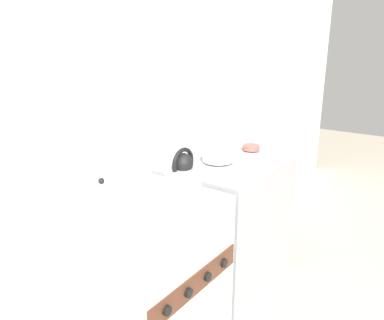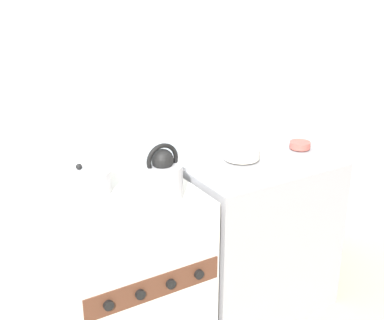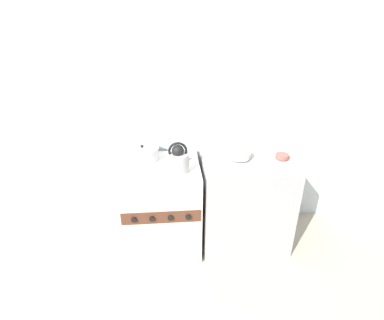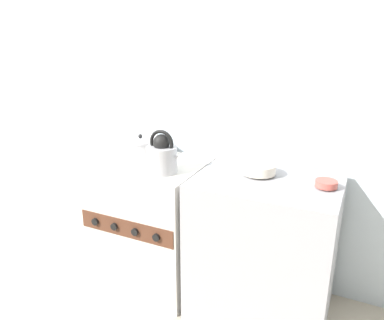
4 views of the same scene
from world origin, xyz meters
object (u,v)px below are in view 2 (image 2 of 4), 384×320
stove (127,274)px  cooking_pot (80,181)px  enamel_bowl (242,153)px  kettle (163,176)px  small_ceramic_bowl (300,145)px

stove → cooking_pot: 0.51m
stove → cooking_pot: (-0.15, 0.13, 0.47)m
stove → enamel_bowl: enamel_bowl is taller
kettle → cooking_pot: kettle is taller
stove → enamel_bowl: size_ratio=4.43×
kettle → small_ceramic_bowl: size_ratio=2.26×
kettle → small_ceramic_bowl: bearing=7.2°
small_ceramic_bowl → enamel_bowl: bearing=174.4°
cooking_pot → small_ceramic_bowl: (1.20, -0.12, -0.02)m
kettle → enamel_bowl: (0.53, 0.15, -0.05)m
stove → kettle: bearing=-34.5°
kettle → enamel_bowl: kettle is taller
cooking_pot → small_ceramic_bowl: size_ratio=2.51×
kettle → small_ceramic_bowl: 0.91m
enamel_bowl → small_ceramic_bowl: (0.36, -0.04, -0.01)m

